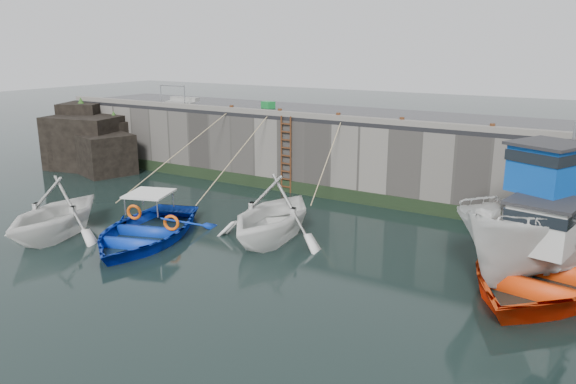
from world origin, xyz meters
The scene contains 22 objects.
ground centered at (0.00, 0.00, 0.00)m, with size 120.00×120.00×0.00m, color black.
quay_back centered at (0.00, 12.50, 1.50)m, with size 30.00×5.00×3.00m, color slate.
road_back centered at (0.00, 12.50, 3.08)m, with size 30.00×5.00×0.16m, color black.
kerb_back centered at (0.00, 10.15, 3.26)m, with size 30.00×0.30×0.20m, color slate.
algae_back centered at (0.00, 9.96, 0.25)m, with size 30.00×0.08×0.50m, color black.
rock_outcrop centered at (-12.92, 9.11, 1.26)m, with size 5.85×4.24×3.41m.
ladder centered at (-2.00, 9.91, 1.59)m, with size 0.51×0.08×3.20m.
boat_near_white centered at (-5.44, 1.33, 0.00)m, with size 3.68×4.26×2.25m, color white.
boat_near_white_rope centered at (-5.44, 6.92, 0.00)m, with size 0.04×6.69×3.10m, color tan, non-canonical shape.
boat_near_blue centered at (-2.77, 2.60, 0.00)m, with size 3.80×5.33×1.10m, color #0C34B9.
boat_near_blue_rope centered at (-2.77, 7.55, 0.00)m, with size 0.04×5.55×3.10m, color tan, non-canonical shape.
boat_near_blacktrim centered at (0.70, 4.73, 0.00)m, with size 3.88×4.50×2.37m, color white.
boat_near_blacktrim_rope centered at (0.70, 8.62, 0.00)m, with size 0.04×3.80×3.10m, color tan, non-canonical shape.
boat_far_white centered at (8.53, 6.51, 1.13)m, with size 5.28×7.47×5.71m.
boat_far_orange centered at (8.56, 5.61, 0.47)m, with size 6.07×7.73×4.45m.
fish_crate centered at (-4.42, 12.27, 3.31)m, with size 0.56×0.42×0.30m, color #178033.
railing centered at (-8.75, 11.25, 3.36)m, with size 1.60×1.05×1.00m.
bollard_a centered at (-5.00, 10.25, 3.30)m, with size 0.18×0.18×0.28m, color #3F1E0F.
bollard_b centered at (-2.50, 10.25, 3.30)m, with size 0.18×0.18×0.28m, color #3F1E0F.
bollard_c centered at (0.20, 10.25, 3.30)m, with size 0.18×0.18×0.28m, color #3F1E0F.
bollard_d centered at (2.80, 10.25, 3.30)m, with size 0.18×0.18×0.28m, color #3F1E0F.
bollard_e centered at (6.00, 10.25, 3.30)m, with size 0.18×0.18×0.28m, color #3F1E0F.
Camera 1 is at (9.99, -9.42, 6.07)m, focal length 35.00 mm.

